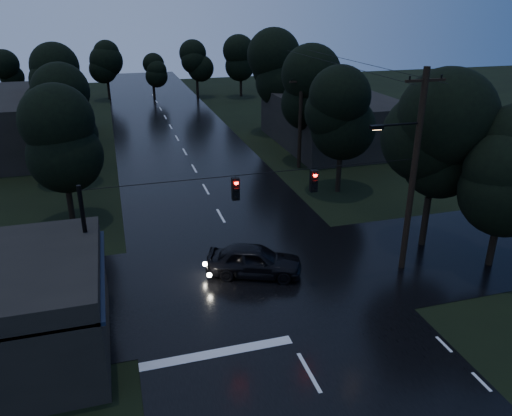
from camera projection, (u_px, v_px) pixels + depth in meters
main_road at (194, 169)px, 40.49m from camera, size 12.00×120.00×0.02m
cross_street at (256, 279)px, 24.54m from camera, size 60.00×9.00×0.02m
building_far_right at (334, 121)px, 46.79m from camera, size 10.00×14.00×4.40m
building_far_left at (20, 122)px, 44.78m from camera, size 10.00×16.00×5.00m
utility_pole_main at (412, 170)px, 23.54m from camera, size 3.50×0.30×10.00m
utility_pole_far at (300, 120)px, 39.36m from camera, size 2.00×0.30×7.50m
anchor_pole_left at (88, 254)px, 20.57m from camera, size 0.18×0.18×6.00m
span_signals at (275, 184)px, 21.77m from camera, size 15.00×0.37×1.12m
tree_corner_near at (437, 140)px, 25.69m from camera, size 4.48×4.48×9.44m
tree_corner_far at (508, 168)px, 23.84m from camera, size 3.92×3.92×8.26m
tree_left_a at (60, 138)px, 29.06m from camera, size 3.92×3.92×8.26m
tree_left_b at (58, 106)px, 35.85m from camera, size 4.20×4.20×8.85m
tree_left_c at (59, 81)px, 44.41m from camera, size 4.48×4.48×9.44m
tree_right_a at (343, 113)px, 33.55m from camera, size 4.20×4.20×8.85m
tree_right_b at (307, 89)px, 40.65m from camera, size 4.48×4.48×9.44m
tree_right_c at (276, 69)px, 49.52m from camera, size 4.76×4.76×10.03m
car at (254, 260)px, 24.62m from camera, size 5.04×3.49×1.59m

